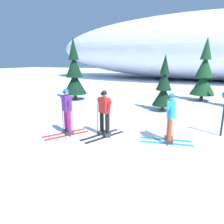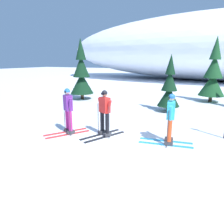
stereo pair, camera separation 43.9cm
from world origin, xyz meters
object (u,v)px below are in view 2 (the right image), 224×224
pine_tree_far_left (82,74)px  pine_tree_center_left (169,88)px  skier_purple_jacket (68,110)px  pine_tree_center_right (213,75)px  skier_red_jacket (104,113)px  skier_cyan_jacket (170,118)px

pine_tree_far_left → pine_tree_center_left: size_ratio=1.37×
skier_purple_jacket → pine_tree_center_right: (4.77, 9.11, 0.87)m
pine_tree_far_left → skier_red_jacket: bearing=-49.5°
skier_purple_jacket → pine_tree_center_left: 5.83m
skier_cyan_jacket → pine_tree_center_right: bearing=82.3°
skier_purple_jacket → pine_tree_center_right: pine_tree_center_right is taller
skier_cyan_jacket → pine_tree_far_left: bearing=142.9°
skier_purple_jacket → pine_tree_far_left: 7.10m
pine_tree_far_left → pine_tree_center_right: pine_tree_center_right is taller
skier_cyan_jacket → pine_tree_far_left: pine_tree_far_left is taller
skier_red_jacket → pine_tree_center_right: pine_tree_center_right is taller
skier_red_jacket → skier_purple_jacket: size_ratio=1.02×
skier_red_jacket → pine_tree_center_right: size_ratio=0.42×
skier_cyan_jacket → pine_tree_center_right: (1.14, 8.45, 0.88)m
pine_tree_center_left → pine_tree_center_right: pine_tree_center_right is taller
pine_tree_center_left → skier_red_jacket: bearing=-106.1°
skier_red_jacket → skier_purple_jacket: skier_purple_jacket is taller
skier_red_jacket → pine_tree_far_left: 7.58m
skier_red_jacket → pine_tree_center_left: bearing=73.9°
pine_tree_far_left → pine_tree_center_right: (8.31, 3.02, 0.01)m
skier_red_jacket → pine_tree_far_left: bearing=130.5°
pine_tree_center_right → pine_tree_far_left: bearing=-160.0°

